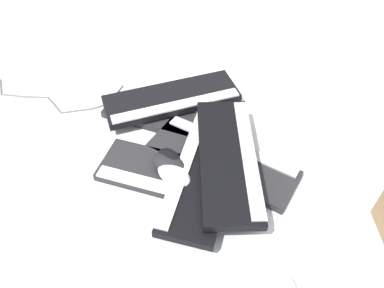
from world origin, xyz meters
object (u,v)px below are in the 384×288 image
at_px(keyboard_0, 176,177).
at_px(keyboard_5, 228,158).
at_px(keyboard_3, 203,171).
at_px(keyboard_2, 172,116).
at_px(mouse_1, 174,175).
at_px(mouse_2, 170,164).
at_px(keyboard_1, 222,160).
at_px(mouse_0, 170,162).
at_px(keyboard_4, 172,99).

height_order(keyboard_0, keyboard_5, keyboard_5).
bearing_deg(keyboard_3, keyboard_5, 153.86).
xyz_separation_m(keyboard_2, mouse_1, (0.18, 0.20, 0.04)).
bearing_deg(mouse_2, keyboard_0, 167.10).
relative_size(keyboard_1, mouse_0, 4.21).
height_order(keyboard_0, keyboard_1, same).
distance_m(keyboard_0, keyboard_2, 0.25).
bearing_deg(keyboard_0, mouse_0, -103.76).
distance_m(keyboard_4, mouse_0, 0.28).
distance_m(keyboard_5, mouse_0, 0.16).
distance_m(keyboard_0, keyboard_4, 0.31).
distance_m(keyboard_2, mouse_0, 0.23).
bearing_deg(mouse_1, mouse_0, -30.04).
xyz_separation_m(mouse_1, mouse_2, (-0.02, -0.04, 0.00)).
distance_m(keyboard_2, mouse_2, 0.24).
bearing_deg(mouse_2, keyboard_3, -159.38).
relative_size(keyboard_5, mouse_0, 3.82).
distance_m(keyboard_3, mouse_2, 0.09).
relative_size(keyboard_2, mouse_0, 4.21).
distance_m(mouse_1, mouse_2, 0.04).
bearing_deg(keyboard_3, keyboard_4, -117.73).
xyz_separation_m(keyboard_3, keyboard_4, (-0.15, -0.29, 0.00)).
bearing_deg(mouse_2, mouse_0, -68.59).
xyz_separation_m(keyboard_1, mouse_0, (0.13, -0.08, 0.04)).
bearing_deg(keyboard_0, keyboard_5, 142.95).
bearing_deg(keyboard_4, keyboard_0, 48.81).
relative_size(keyboard_2, keyboard_3, 1.01).
bearing_deg(mouse_1, keyboard_5, -119.12).
bearing_deg(mouse_1, keyboard_4, -41.34).
bearing_deg(keyboard_0, keyboard_4, -131.19).
distance_m(keyboard_0, mouse_2, 0.04).
bearing_deg(keyboard_5, mouse_0, -46.60).
height_order(keyboard_1, keyboard_2, same).
relative_size(keyboard_3, mouse_2, 4.15).
bearing_deg(mouse_2, keyboard_4, -56.12).
xyz_separation_m(keyboard_4, mouse_0, (0.19, 0.20, 0.01)).
xyz_separation_m(keyboard_0, keyboard_1, (-0.14, 0.05, 0.00)).
height_order(keyboard_1, keyboard_4, keyboard_4).
bearing_deg(mouse_1, keyboard_2, -41.01).
bearing_deg(mouse_0, keyboard_5, 60.22).
distance_m(keyboard_0, keyboard_5, 0.16).
distance_m(keyboard_3, mouse_1, 0.08).
relative_size(mouse_1, mouse_2, 1.00).
bearing_deg(keyboard_1, keyboard_4, -102.30).
bearing_deg(keyboard_2, keyboard_1, 84.12).
height_order(keyboard_1, mouse_0, mouse_0).
height_order(keyboard_5, mouse_1, keyboard_5).
distance_m(keyboard_3, mouse_0, 0.09).
relative_size(keyboard_2, mouse_1, 4.21).
height_order(keyboard_1, keyboard_5, keyboard_5).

